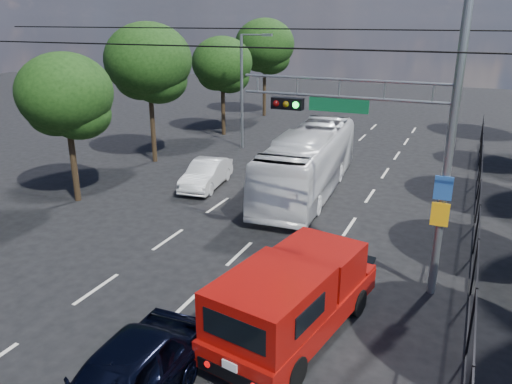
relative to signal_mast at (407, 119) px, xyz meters
The scene contains 13 objects.
lane_markings 9.56m from the signal_mast, 131.33° to the left, with size 6.12×38.00×0.01m.
signal_mast is the anchor object (origin of this frame).
streetlight_left 18.24m from the signal_mast, 129.66° to the left, with size 2.09×0.22×7.08m.
utility_wires 5.71m from the signal_mast, behind, with size 22.00×5.04×0.74m.
fence_right 6.37m from the signal_mast, 61.03° to the left, with size 0.06×34.03×2.00m.
tree_left_b 14.62m from the signal_mast, behind, with size 4.08×4.08×6.63m.
tree_left_c 17.57m from the signal_mast, 149.06° to the left, with size 4.80×4.80×7.80m.
tree_left_d 22.48m from the signal_mast, 130.73° to the left, with size 4.20×4.20×6.83m.
tree_left_e 29.12m from the signal_mast, 120.71° to the left, with size 4.92×4.92×7.99m.
red_pickup 5.88m from the signal_mast, 116.46° to the right, with size 3.14×6.20×2.21m.
navy_hatchback 9.96m from the signal_mast, 118.23° to the right, with size 1.89×4.69×1.60m, color black.
white_bus 9.76m from the signal_mast, 125.05° to the left, with size 2.50×10.70×2.98m, color white.
white_van 12.56m from the signal_mast, 148.71° to the left, with size 1.42×4.08×1.34m, color white.
Camera 1 is at (7.01, -6.43, 7.92)m, focal length 35.00 mm.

